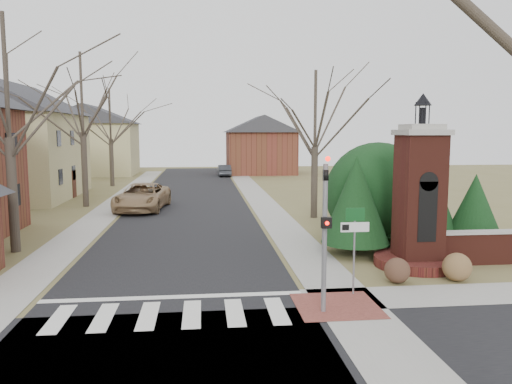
{
  "coord_description": "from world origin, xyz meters",
  "views": [
    {
      "loc": [
        0.95,
        -12.73,
        5.07
      ],
      "look_at": [
        2.96,
        6.0,
        2.79
      ],
      "focal_mm": 35.0,
      "sensor_mm": 36.0,
      "label": 1
    }
  ],
  "objects": [
    {
      "name": "ground",
      "position": [
        0.0,
        0.0,
        0.0
      ],
      "size": [
        120.0,
        120.0,
        0.0
      ],
      "primitive_type": "plane",
      "color": "brown",
      "rests_on": "ground"
    },
    {
      "name": "main_street",
      "position": [
        0.0,
        22.0,
        0.01
      ],
      "size": [
        8.0,
        70.0,
        0.01
      ],
      "primitive_type": "cube",
      "color": "black",
      "rests_on": "ground"
    },
    {
      "name": "cross_street",
      "position": [
        0.0,
        -3.0,
        0.01
      ],
      "size": [
        120.0,
        8.0,
        0.01
      ],
      "primitive_type": "cube",
      "color": "black",
      "rests_on": "ground"
    },
    {
      "name": "crosswalk_zone",
      "position": [
        0.0,
        0.8,
        0.01
      ],
      "size": [
        8.0,
        2.2,
        0.02
      ],
      "primitive_type": "cube",
      "color": "silver",
      "rests_on": "ground"
    },
    {
      "name": "stop_bar",
      "position": [
        0.0,
        2.3,
        0.01
      ],
      "size": [
        8.0,
        0.35,
        0.02
      ],
      "primitive_type": "cube",
      "color": "silver",
      "rests_on": "ground"
    },
    {
      "name": "sidewalk_right_main",
      "position": [
        5.2,
        22.0,
        0.01
      ],
      "size": [
        2.0,
        60.0,
        0.02
      ],
      "primitive_type": "cube",
      "color": "gray",
      "rests_on": "ground"
    },
    {
      "name": "sidewalk_left",
      "position": [
        -5.2,
        22.0,
        0.01
      ],
      "size": [
        2.0,
        60.0,
        0.02
      ],
      "primitive_type": "cube",
      "color": "gray",
      "rests_on": "ground"
    },
    {
      "name": "curb_apron",
      "position": [
        4.8,
        1.0,
        0.01
      ],
      "size": [
        2.4,
        2.4,
        0.02
      ],
      "primitive_type": "cube",
      "color": "brown",
      "rests_on": "ground"
    },
    {
      "name": "traffic_signal_pole",
      "position": [
        4.3,
        0.57,
        2.59
      ],
      "size": [
        0.28,
        0.41,
        4.5
      ],
      "color": "slate",
      "rests_on": "ground"
    },
    {
      "name": "sign_post",
      "position": [
        5.59,
        1.99,
        1.95
      ],
      "size": [
        0.9,
        0.07,
        2.75
      ],
      "color": "slate",
      "rests_on": "ground"
    },
    {
      "name": "brick_gate_monument",
      "position": [
        9.0,
        4.99,
        2.17
      ],
      "size": [
        3.2,
        3.2,
        6.47
      ],
      "color": "#512017",
      "rests_on": "ground"
    },
    {
      "name": "house_stucco_left",
      "position": [
        -13.5,
        27.0,
        4.59
      ],
      "size": [
        9.8,
        12.8,
        9.28
      ],
      "color": "#C1B680",
      "rests_on": "ground"
    },
    {
      "name": "house_distant_left",
      "position": [
        -12.01,
        48.0,
        4.25
      ],
      "size": [
        10.8,
        8.8,
        8.53
      ],
      "color": "#C1B680",
      "rests_on": "ground"
    },
    {
      "name": "house_distant_right",
      "position": [
        7.99,
        47.99,
        3.65
      ],
      "size": [
        8.8,
        8.8,
        7.3
      ],
      "color": "maroon",
      "rests_on": "ground"
    },
    {
      "name": "evergreen_near",
      "position": [
        7.2,
        7.0,
        2.3
      ],
      "size": [
        2.8,
        2.8,
        4.1
      ],
      "color": "#473D33",
      "rests_on": "ground"
    },
    {
      "name": "evergreen_mid",
      "position": [
        10.5,
        8.2,
        2.6
      ],
      "size": [
        3.4,
        3.4,
        4.7
      ],
      "color": "#473D33",
      "rests_on": "ground"
    },
    {
      "name": "evergreen_far",
      "position": [
        12.5,
        7.2,
        1.9
      ],
      "size": [
        2.4,
        2.4,
        3.3
      ],
      "color": "#473D33",
      "rests_on": "ground"
    },
    {
      "name": "evergreen_mass",
      "position": [
        9.0,
        9.5,
        2.4
      ],
      "size": [
        4.8,
        4.8,
        4.8
      ],
      "primitive_type": "sphere",
      "color": "black",
      "rests_on": "ground"
    },
    {
      "name": "bare_tree_0",
      "position": [
        -7.0,
        9.0,
        7.7
      ],
      "size": [
        8.05,
        8.05,
        11.15
      ],
      "color": "#473D33",
      "rests_on": "ground"
    },
    {
      "name": "bare_tree_1",
      "position": [
        -7.0,
        22.0,
        8.03
      ],
      "size": [
        8.4,
        8.4,
        11.64
      ],
      "color": "#473D33",
      "rests_on": "ground"
    },
    {
      "name": "bare_tree_2",
      "position": [
        -7.5,
        35.0,
        7.03
      ],
      "size": [
        7.35,
        7.35,
        10.19
      ],
      "color": "#473D33",
      "rests_on": "ground"
    },
    {
      "name": "bare_tree_3",
      "position": [
        7.5,
        16.0,
        6.69
      ],
      "size": [
        7.0,
        7.0,
        9.7
      ],
      "color": "#473D33",
      "rests_on": "ground"
    },
    {
      "name": "pickup_truck",
      "position": [
        -2.99,
        20.08,
        0.86
      ],
      "size": [
        3.52,
        6.47,
        1.72
      ],
      "primitive_type": "imported",
      "rotation": [
        0.0,
        0.0,
        -0.11
      ],
      "color": "#967651",
      "rests_on": "ground"
    },
    {
      "name": "distant_car",
      "position": [
        3.4,
        44.34,
        0.66
      ],
      "size": [
        1.53,
        4.03,
        1.31
      ],
      "primitive_type": "imported",
      "rotation": [
        0.0,
        0.0,
        3.18
      ],
      "color": "#323439",
      "rests_on": "ground"
    },
    {
      "name": "dry_shrub_left",
      "position": [
        7.42,
        3.0,
        0.43
      ],
      "size": [
        0.86,
        0.86,
        0.86
      ],
      "primitive_type": "sphere",
      "color": "#4F3324",
      "rests_on": "ground"
    },
    {
      "name": "dry_shrub_right",
      "position": [
        9.54,
        3.0,
        0.49
      ],
      "size": [
        0.97,
        0.97,
        0.97
      ],
      "primitive_type": "sphere",
      "color": "brown",
      "rests_on": "ground"
    }
  ]
}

